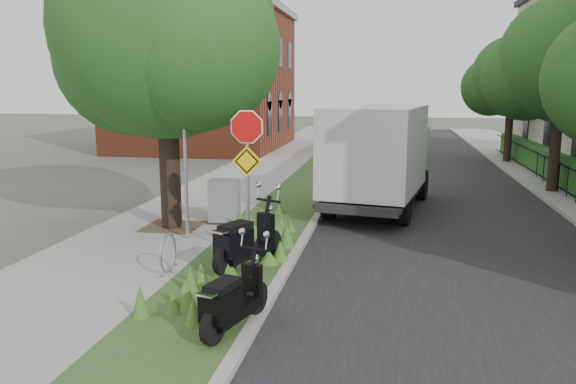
# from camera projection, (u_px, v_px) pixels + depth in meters

# --- Properties ---
(ground) EXTENTS (120.00, 120.00, 0.00)m
(ground) POSITION_uv_depth(u_px,v_px,m) (310.00, 276.00, 11.05)
(ground) COLOR #4C5147
(ground) RESTS_ON ground
(sidewalk_near) EXTENTS (3.50, 60.00, 0.12)m
(sidewalk_near) POSITION_uv_depth(u_px,v_px,m) (238.00, 183.00, 21.46)
(sidewalk_near) COLOR gray
(sidewalk_near) RESTS_ON ground
(verge) EXTENTS (2.00, 60.00, 0.12)m
(verge) POSITION_uv_depth(u_px,v_px,m) (309.00, 185.00, 20.97)
(verge) COLOR #2C491F
(verge) RESTS_ON ground
(kerb_near) EXTENTS (0.20, 60.00, 0.13)m
(kerb_near) POSITION_uv_depth(u_px,v_px,m) (336.00, 185.00, 20.79)
(kerb_near) COLOR #9E9991
(kerb_near) RESTS_ON ground
(road) EXTENTS (7.00, 60.00, 0.01)m
(road) POSITION_uv_depth(u_px,v_px,m) (433.00, 190.00, 20.17)
(road) COLOR black
(road) RESTS_ON ground
(kerb_far) EXTENTS (0.20, 60.00, 0.13)m
(kerb_far) POSITION_uv_depth(u_px,v_px,m) (536.00, 192.00, 19.54)
(kerb_far) COLOR #9E9991
(kerb_far) RESTS_ON ground
(street_tree_main) EXTENTS (6.21, 5.54, 7.66)m
(street_tree_main) POSITION_uv_depth(u_px,v_px,m) (163.00, 39.00, 13.66)
(street_tree_main) COLOR black
(street_tree_main) RESTS_ON ground
(bare_post) EXTENTS (0.08, 0.08, 4.00)m
(bare_post) POSITION_uv_depth(u_px,v_px,m) (185.00, 155.00, 12.97)
(bare_post) COLOR #A5A8AD
(bare_post) RESTS_ON ground
(bike_hoop) EXTENTS (0.06, 0.78, 0.77)m
(bike_hoop) POSITION_uv_depth(u_px,v_px,m) (168.00, 253.00, 10.86)
(bike_hoop) COLOR #A5A8AD
(bike_hoop) RESTS_ON ground
(sign_assembly) EXTENTS (0.94, 0.08, 3.22)m
(sign_assembly) POSITION_uv_depth(u_px,v_px,m) (247.00, 154.00, 11.43)
(sign_assembly) COLOR #A5A8AD
(sign_assembly) RESTS_ON ground
(fence_far) EXTENTS (0.04, 24.00, 1.00)m
(fence_far) POSITION_uv_depth(u_px,v_px,m) (559.00, 175.00, 19.30)
(fence_far) COLOR black
(fence_far) RESTS_ON ground
(brick_building) EXTENTS (9.40, 10.40, 8.30)m
(brick_building) POSITION_uv_depth(u_px,v_px,m) (205.00, 77.00, 33.23)
(brick_building) COLOR brown
(brick_building) RESTS_ON ground
(far_tree_b) EXTENTS (4.83, 4.31, 6.56)m
(far_tree_b) POSITION_uv_depth(u_px,v_px,m) (560.00, 65.00, 18.71)
(far_tree_b) COLOR black
(far_tree_b) RESTS_ON ground
(far_tree_c) EXTENTS (4.37, 3.89, 5.93)m
(far_tree_c) POSITION_uv_depth(u_px,v_px,m) (511.00, 81.00, 26.51)
(far_tree_c) COLOR black
(far_tree_c) RESTS_ON ground
(scooter_near) EXTENTS (0.68, 1.71, 0.83)m
(scooter_near) POSITION_uv_depth(u_px,v_px,m) (229.00, 306.00, 8.16)
(scooter_near) COLOR black
(scooter_near) RESTS_ON ground
(scooter_far) EXTENTS (1.02, 1.90, 0.97)m
(scooter_far) POSITION_uv_depth(u_px,v_px,m) (242.00, 246.00, 11.00)
(scooter_far) COLOR black
(scooter_far) RESTS_ON ground
(box_truck) EXTENTS (3.26, 6.18, 2.66)m
(box_truck) POSITION_uv_depth(u_px,v_px,m) (379.00, 153.00, 16.61)
(box_truck) COLOR #262628
(box_truck) RESTS_ON ground
(utility_cabinet) EXTENTS (0.90, 0.62, 1.16)m
(utility_cabinet) POSITION_uv_depth(u_px,v_px,m) (224.00, 202.00, 14.81)
(utility_cabinet) COLOR #262628
(utility_cabinet) RESTS_ON ground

